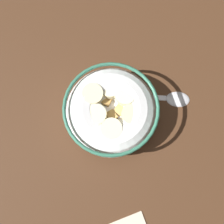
# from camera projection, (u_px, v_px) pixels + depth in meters

# --- Properties ---
(ground_plane) EXTENTS (0.96, 0.96, 0.02)m
(ground_plane) POSITION_uv_depth(u_px,v_px,m) (112.00, 116.00, 0.48)
(ground_plane) COLOR #472B19
(cereal_bowl) EXTENTS (0.16, 0.16, 0.07)m
(cereal_bowl) POSITION_uv_depth(u_px,v_px,m) (112.00, 111.00, 0.43)
(cereal_bowl) COLOR white
(cereal_bowl) RESTS_ON ground_plane
(spoon) EXTENTS (0.04, 0.17, 0.01)m
(spoon) POSITION_uv_depth(u_px,v_px,m) (167.00, 98.00, 0.47)
(spoon) COLOR silver
(spoon) RESTS_ON ground_plane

